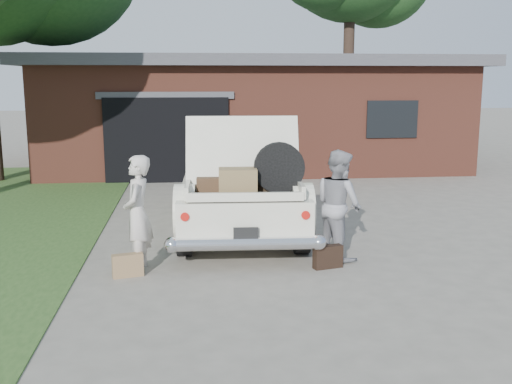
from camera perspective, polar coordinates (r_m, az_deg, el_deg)
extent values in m
plane|color=gray|center=(8.16, 0.47, -8.41)|extent=(90.00, 90.00, 0.00)
cube|color=brown|center=(19.28, -0.65, 7.27)|extent=(12.00, 7.00, 3.00)
cube|color=#4C4C51|center=(19.25, -0.66, 12.18)|extent=(12.80, 7.80, 0.30)
cube|color=black|center=(15.79, -8.47, 4.92)|extent=(3.20, 0.30, 2.20)
cube|color=#4C4C51|center=(15.64, -8.60, 9.09)|extent=(3.50, 0.12, 0.18)
cube|color=black|center=(16.58, 12.82, 6.78)|extent=(1.40, 0.08, 1.00)
cylinder|color=#38281E|center=(25.17, 8.77, 11.68)|extent=(0.44, 0.44, 6.26)
cube|color=beige|center=(10.87, -1.61, -0.04)|extent=(2.19, 5.21, 0.67)
cube|color=beige|center=(11.07, -1.68, 3.25)|extent=(1.79, 2.13, 0.53)
cube|color=black|center=(12.04, -1.84, 3.76)|extent=(1.59, 0.16, 0.45)
cube|color=black|center=(10.11, -1.50, 2.42)|extent=(1.59, 0.16, 0.45)
cylinder|color=black|center=(9.24, -6.83, -3.98)|extent=(0.26, 0.69, 0.68)
cylinder|color=black|center=(9.31, 4.34, -3.82)|extent=(0.26, 0.69, 0.68)
cylinder|color=black|center=(12.64, -5.97, 0.04)|extent=(0.26, 0.69, 0.68)
cylinder|color=black|center=(12.69, 2.19, 0.14)|extent=(0.26, 0.69, 0.68)
cylinder|color=silver|center=(8.37, -0.97, -4.95)|extent=(2.11, 0.29, 0.18)
cylinder|color=#A5140F|center=(8.35, -6.78, -2.31)|extent=(0.13, 0.11, 0.12)
cylinder|color=#A5140F|center=(8.43, 4.72, -2.15)|extent=(0.13, 0.11, 0.12)
cube|color=black|center=(8.31, -0.97, -3.97)|extent=(0.35, 0.04, 0.17)
cube|color=black|center=(8.89, -1.18, -0.16)|extent=(1.64, 1.20, 0.04)
cube|color=beige|center=(8.87, -6.48, 0.43)|extent=(0.12, 1.13, 0.18)
cube|color=beige|center=(8.94, 4.07, 0.55)|extent=(0.12, 1.13, 0.18)
cube|color=beige|center=(8.32, -1.02, -0.48)|extent=(1.64, 0.14, 0.12)
cube|color=beige|center=(9.13, -1.29, 3.72)|extent=(1.74, 0.58, 1.10)
cube|color=#4C3420|center=(9.07, -3.59, 0.86)|extent=(0.67, 0.45, 0.21)
cube|color=olive|center=(8.69, -1.74, 1.01)|extent=(0.57, 0.39, 0.38)
cube|color=black|center=(9.07, -0.09, 0.82)|extent=(0.65, 0.44, 0.20)
cylinder|color=black|center=(8.81, 2.23, 2.34)|extent=(0.75, 0.20, 0.75)
imported|color=beige|center=(8.52, -11.20, -2.04)|extent=(0.44, 0.63, 1.64)
imported|color=gray|center=(9.04, 7.88, -1.18)|extent=(0.88, 0.97, 1.65)
cube|color=#95734C|center=(8.44, -12.12, -6.84)|extent=(0.44, 0.23, 0.32)
cube|color=black|center=(8.68, 6.86, -6.15)|extent=(0.45, 0.24, 0.33)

